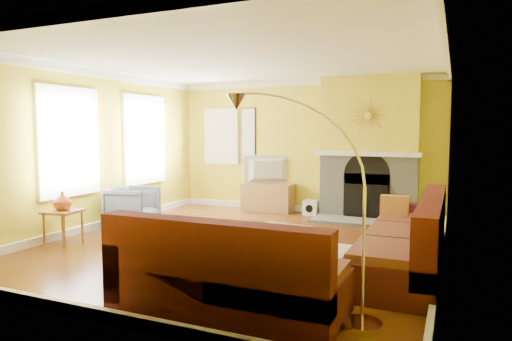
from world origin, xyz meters
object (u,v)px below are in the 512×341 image
at_px(arc_lamp, 302,208).
at_px(armchair, 133,206).
at_px(coffee_table, 279,244).
at_px(media_console, 268,197).
at_px(sectional_sofa, 310,233).
at_px(side_table, 63,227).

bearing_deg(arc_lamp, armchair, 146.80).
bearing_deg(arc_lamp, coffee_table, 116.77).
distance_m(media_console, arc_lamp, 5.49).
bearing_deg(armchair, arc_lamp, -133.32).
relative_size(sectional_sofa, side_table, 7.47).
bearing_deg(coffee_table, arc_lamp, -63.23).
bearing_deg(media_console, side_table, -114.44).
bearing_deg(arc_lamp, sectional_sofa, 104.12).
height_order(media_console, side_table, media_console).
distance_m(coffee_table, armchair, 3.20).
xyz_separation_m(sectional_sofa, side_table, (-3.70, -0.25, -0.20)).
height_order(sectional_sofa, arc_lamp, arc_lamp).
height_order(sectional_sofa, media_console, sectional_sofa).
distance_m(coffee_table, media_console, 3.54).
distance_m(media_console, side_table, 4.16).
xyz_separation_m(media_console, arc_lamp, (2.33, -4.92, 0.71)).
height_order(armchair, side_table, armchair).
distance_m(coffee_table, arc_lamp, 2.07).
bearing_deg(arc_lamp, media_console, 115.33).
relative_size(sectional_sofa, arc_lamp, 1.89).
height_order(coffee_table, armchair, armchair).
bearing_deg(media_console, coffee_table, -65.44).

